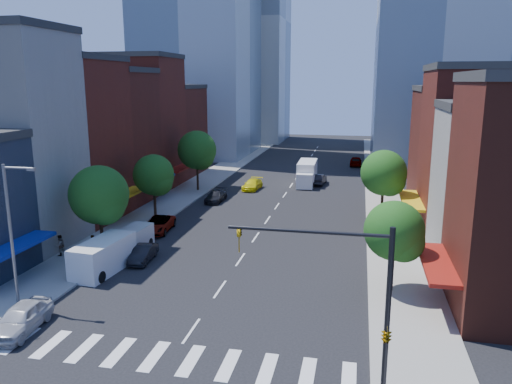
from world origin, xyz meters
TOP-DOWN VIEW (x-y plane):
  - ground at (0.00, 0.00)m, footprint 220.00×220.00m
  - sidewalk_left at (-12.50, 40.00)m, footprint 5.00×120.00m
  - sidewalk_right at (12.50, 40.00)m, footprint 5.00×120.00m
  - crosswalk at (0.00, -3.00)m, footprint 19.00×3.00m
  - bldg_left_1 at (-21.00, 12.00)m, footprint 12.00×8.00m
  - bldg_left_2 at (-21.00, 20.50)m, footprint 12.00×9.00m
  - bldg_left_3 at (-21.00, 29.00)m, footprint 12.00×8.00m
  - bldg_left_4 at (-21.00, 37.50)m, footprint 12.00×9.00m
  - bldg_left_5 at (-21.00, 47.00)m, footprint 12.00×10.00m
  - bldg_right_2 at (21.00, 24.00)m, footprint 12.00×10.00m
  - bldg_right_3 at (21.00, 34.00)m, footprint 12.00×10.00m
  - tower_far_w at (-18.00, 95.00)m, footprint 18.00×18.00m
  - traffic_signal at (9.94, -4.50)m, footprint 7.24×2.24m
  - streetlight at (-11.81, 1.00)m, footprint 2.25×0.25m
  - tree_left_near at (-11.35, 10.92)m, footprint 4.80×4.80m
  - tree_left_mid at (-11.35, 21.92)m, footprint 4.20×4.20m
  - tree_left_far at (-11.35, 35.92)m, footprint 5.00×5.00m
  - tree_right_near at (11.65, 7.92)m, footprint 4.00×4.00m
  - tree_right_far at (11.65, 25.92)m, footprint 4.60×4.60m
  - parked_car_front at (-9.50, -2.00)m, footprint 2.33×4.85m
  - parked_car_second at (-7.50, 10.10)m, footprint 1.67×3.97m
  - parked_car_third at (-9.50, 17.88)m, footprint 2.79×5.29m
  - parked_car_rear at (-7.52, 30.79)m, footprint 1.93×4.55m
  - cargo_van_near at (-9.51, 7.32)m, footprint 2.81×5.93m
  - cargo_van_far at (-9.51, 12.31)m, footprint 2.12×4.59m
  - taxi at (-4.69, 38.34)m, footprint 2.29×4.80m
  - traffic_car_oncoming at (3.67, 43.55)m, footprint 1.93×4.53m
  - traffic_car_far at (8.50, 60.47)m, footprint 1.93×4.80m
  - box_truck at (1.99, 43.26)m, footprint 2.59×7.91m
  - pedestrian_near at (-11.83, 10.19)m, footprint 0.44×0.64m
  - pedestrian_far at (-14.50, 9.59)m, footprint 0.96×1.04m

SIDE VIEW (x-z plane):
  - ground at x=0.00m, z-range 0.00..0.00m
  - crosswalk at x=0.00m, z-range 0.00..0.01m
  - sidewalk_left at x=-12.50m, z-range 0.00..0.15m
  - sidewalk_right at x=12.50m, z-range 0.00..0.15m
  - parked_car_second at x=-7.50m, z-range 0.00..1.28m
  - parked_car_rear at x=-7.52m, z-range 0.00..1.31m
  - taxi at x=-4.69m, z-range 0.00..1.35m
  - parked_car_third at x=-9.50m, z-range 0.00..1.42m
  - traffic_car_oncoming at x=3.67m, z-range 0.00..1.45m
  - parked_car_front at x=-9.50m, z-range 0.00..1.60m
  - traffic_car_far at x=8.50m, z-range 0.00..1.64m
  - cargo_van_far at x=-9.51m, z-range -0.01..1.89m
  - pedestrian_near at x=-11.83m, z-range 0.15..1.87m
  - pedestrian_far at x=-14.50m, z-range 0.15..1.87m
  - cargo_van_near at x=-9.51m, z-range -0.01..2.43m
  - box_truck at x=1.99m, z-range -0.09..3.08m
  - traffic_signal at x=9.94m, z-range 0.16..8.16m
  - tree_right_near at x=11.65m, z-range 1.09..7.29m
  - tree_left_mid at x=-11.35m, z-range 1.20..7.85m
  - tree_right_far at x=11.65m, z-range 1.26..8.46m
  - tree_left_near at x=-11.35m, z-range 1.22..8.52m
  - tree_left_far at x=-11.35m, z-range 1.33..9.08m
  - streetlight at x=-11.81m, z-range 0.78..9.78m
  - bldg_left_5 at x=-21.00m, z-range 0.00..13.00m
  - bldg_right_3 at x=21.00m, z-range 0.00..13.00m
  - bldg_left_3 at x=-21.00m, z-range 0.00..15.00m
  - bldg_right_2 at x=21.00m, z-range 0.00..15.00m
  - bldg_left_2 at x=-21.00m, z-range 0.00..16.00m
  - bldg_left_4 at x=-21.00m, z-range 0.00..17.00m
  - bldg_left_1 at x=-21.00m, z-range 0.00..18.00m
  - tower_far_w at x=-18.00m, z-range 0.00..56.00m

